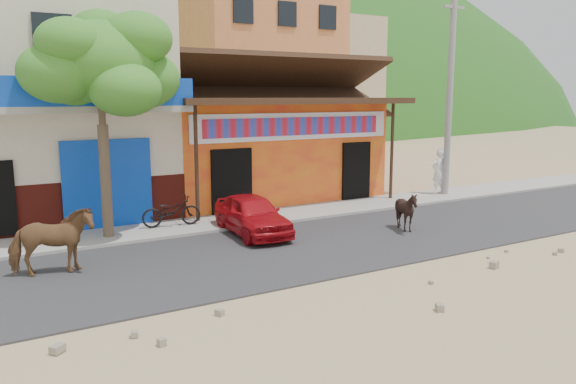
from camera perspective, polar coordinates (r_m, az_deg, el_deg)
name	(u,v)px	position (r m, az deg, el deg)	size (l,w,h in m)	color
ground	(380,271)	(12.83, 9.30, -7.90)	(120.00, 120.00, 0.00)	#9E825B
road	(318,245)	(14.75, 3.07, -5.37)	(60.00, 5.00, 0.04)	#28282B
sidewalk	(257,218)	(17.68, -3.20, -2.70)	(60.00, 2.00, 0.12)	gray
dance_club	(255,150)	(21.83, -3.39, 4.30)	(8.00, 6.00, 3.60)	orange
cafe_building	(43,108)	(19.51, -23.66, 7.87)	(7.00, 6.00, 7.00)	beige
apartment_front	(252,63)	(37.45, -3.68, 12.98)	(9.00, 9.00, 12.00)	#CC723F
apartment_rear	(317,82)	(47.12, 2.94, 11.09)	(8.00, 8.00, 10.00)	tan
hillside	(21,30)	(80.17, -25.51, 14.63)	(100.00, 40.00, 24.00)	#194C14
tree	(103,125)	(15.53, -18.32, 6.52)	(3.00, 3.00, 6.00)	#2D721E
utility_pole	(450,89)	(22.24, 16.13, 10.02)	(0.24, 0.24, 8.00)	gray
cow_tan	(52,242)	(13.10, -22.88, -4.67)	(0.79, 1.74, 1.47)	brown
cow_dark	(406,211)	(16.39, 11.94, -1.88)	(0.93, 1.05, 1.16)	black
red_car	(252,214)	(15.67, -3.67, -2.29)	(1.33, 3.30, 1.13)	#AB0C14
scooter	(171,211)	(16.61, -11.76, -1.91)	(0.59, 1.70, 0.90)	black
pedestrian	(438,171)	(22.42, 15.03, 2.04)	(0.64, 0.42, 1.74)	white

